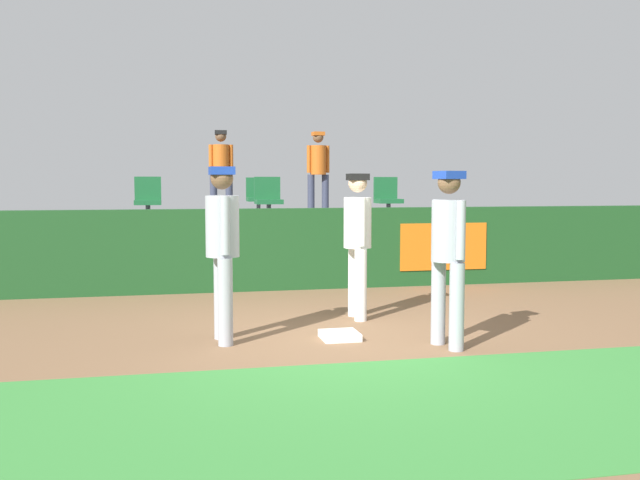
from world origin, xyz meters
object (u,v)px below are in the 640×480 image
at_px(player_coach_visitor, 223,241).
at_px(seat_back_center, 258,196).
at_px(first_base, 340,335).
at_px(spectator_capped, 221,167).
at_px(player_runner_visitor, 448,246).
at_px(spectator_hooded, 318,167).
at_px(player_fielder_home, 358,235).
at_px(seat_front_left, 148,198).
at_px(seat_front_right, 387,197).
at_px(seat_front_center, 268,198).

height_order(player_coach_visitor, seat_back_center, player_coach_visitor).
relative_size(first_base, spectator_capped, 0.22).
bearing_deg(player_runner_visitor, spectator_hooded, 164.10).
distance_m(player_fielder_home, spectator_capped, 6.80).
xyz_separation_m(seat_front_left, seat_back_center, (2.12, 1.80, 0.00)).
bearing_deg(seat_front_left, seat_back_center, 40.30).
bearing_deg(player_fielder_home, player_coach_visitor, -60.20).
relative_size(seat_front_right, spectator_capped, 0.46).
bearing_deg(seat_front_left, spectator_hooded, 39.39).
distance_m(first_base, player_runner_visitor, 1.54).
bearing_deg(spectator_hooded, player_fielder_home, 77.76).
xyz_separation_m(player_fielder_home, player_runner_visitor, (0.49, -1.70, 0.01)).
distance_m(seat_front_right, spectator_hooded, 3.11).
relative_size(player_runner_visitor, player_coach_visitor, 0.97).
xyz_separation_m(first_base, seat_front_center, (-0.05, 5.08, 1.39)).
bearing_deg(first_base, player_fielder_home, 65.53).
height_order(first_base, player_coach_visitor, player_coach_visitor).
relative_size(seat_front_center, spectator_capped, 0.46).
distance_m(player_coach_visitor, seat_front_right, 6.02).
xyz_separation_m(player_runner_visitor, seat_front_center, (-1.04, 5.68, 0.38)).
xyz_separation_m(seat_front_center, seat_back_center, (0.05, 1.80, -0.00)).
relative_size(player_runner_visitor, spectator_capped, 0.99).
height_order(seat_front_center, seat_front_left, same).
bearing_deg(player_runner_visitor, first_base, -133.62).
xyz_separation_m(player_fielder_home, player_coach_visitor, (-1.74, -0.97, 0.04)).
bearing_deg(seat_back_center, seat_front_center, -91.58).
bearing_deg(player_runner_visitor, seat_front_left, -163.79).
bearing_deg(seat_back_center, player_runner_visitor, -82.47).
bearing_deg(seat_front_center, spectator_capped, 103.22).
xyz_separation_m(player_coach_visitor, seat_back_center, (1.24, 6.75, 0.35)).
xyz_separation_m(seat_front_right, seat_front_center, (-2.21, 0.00, 0.00)).
relative_size(seat_front_center, seat_back_center, 1.00).
bearing_deg(seat_front_left, player_coach_visitor, -79.92).
relative_size(player_runner_visitor, seat_front_right, 2.16).
height_order(spectator_hooded, spectator_capped, spectator_hooded).
distance_m(first_base, player_coach_visitor, 1.62).
bearing_deg(spectator_capped, spectator_hooded, -168.67).
xyz_separation_m(seat_front_center, spectator_capped, (-0.62, 2.65, 0.59)).
relative_size(seat_front_right, spectator_hooded, 0.45).
distance_m(first_base, seat_front_center, 5.27).
bearing_deg(spectator_capped, seat_front_right, 139.65).
xyz_separation_m(player_runner_visitor, player_coach_visitor, (-2.23, 0.73, 0.03)).
bearing_deg(player_fielder_home, first_base, -23.72).
bearing_deg(seat_front_center, seat_front_right, -0.01).
height_order(player_fielder_home, player_runner_visitor, player_runner_visitor).
bearing_deg(spectator_hooded, seat_front_right, 98.46).
xyz_separation_m(player_coach_visitor, seat_front_left, (-0.88, 4.95, 0.35)).
bearing_deg(player_coach_visitor, first_base, 80.77).
bearing_deg(spectator_hooded, player_coach_visitor, 66.85).
bearing_deg(spectator_hooded, spectator_capped, 4.58).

